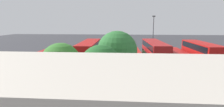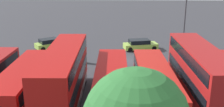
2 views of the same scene
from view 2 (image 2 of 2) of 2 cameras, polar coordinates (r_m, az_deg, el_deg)
ground_plane at (r=32.18m, az=3.73°, el=-1.64°), size 140.00×140.00×0.00m
bus_double_decker_third at (r=22.68m, az=18.17°, el=-4.15°), size 3.14×11.36×4.55m
bus_single_deck_fourth at (r=21.87m, az=9.17°, el=-6.61°), size 3.03×11.35×2.95m
bus_single_deck_fifth at (r=21.63m, az=-0.13°, el=-6.65°), size 2.81×11.31×2.95m
bus_double_decker_sixth at (r=21.52m, az=-10.25°, el=-4.69°), size 2.92×11.28×4.55m
bus_single_deck_seventh at (r=23.10m, az=-18.17°, el=-5.97°), size 2.78×10.27×2.95m
car_hatchback_silver at (r=38.12m, az=-13.12°, el=2.04°), size 4.23×3.75×1.43m
car_small_green at (r=36.84m, az=6.02°, el=1.88°), size 4.84×2.77×1.43m
lamp_post_tall at (r=35.67m, az=15.37°, el=8.42°), size 0.70×0.30×9.20m
waste_bin_yellow at (r=31.50m, az=-5.92°, el=-1.20°), size 0.60×0.60×0.95m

